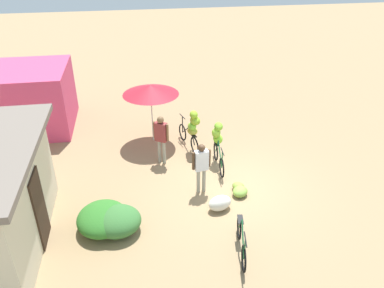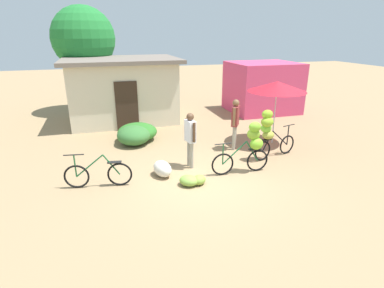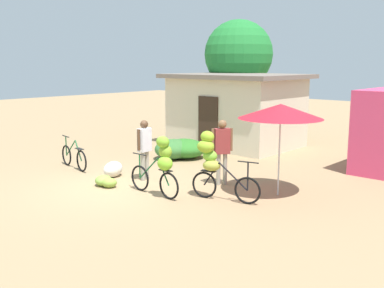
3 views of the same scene
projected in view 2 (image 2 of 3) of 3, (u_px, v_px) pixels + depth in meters
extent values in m
plane|color=#987C57|center=(203.00, 179.00, 8.51)|extent=(60.00, 60.00, 0.00)
cube|color=beige|center=(123.00, 92.00, 13.87)|extent=(4.46, 3.28, 2.61)
cube|color=#72665B|center=(120.00, 60.00, 13.40)|extent=(4.96, 3.78, 0.16)
cube|color=#332319|center=(127.00, 106.00, 12.48)|extent=(0.90, 0.06, 2.00)
cube|color=#D73F6A|center=(262.00, 87.00, 15.50)|extent=(3.20, 2.80, 2.43)
cylinder|color=brown|center=(89.00, 85.00, 15.39)|extent=(0.27, 0.27, 2.67)
sphere|color=#217630|center=(83.00, 38.00, 14.63)|extent=(2.98, 2.98, 2.98)
ellipsoid|color=#376F32|center=(134.00, 135.00, 11.05)|extent=(1.19, 1.26, 0.67)
ellipsoid|color=#2F7227|center=(137.00, 132.00, 11.46)|extent=(1.46, 1.38, 0.65)
cylinder|color=beige|center=(275.00, 114.00, 10.96)|extent=(0.04, 0.04, 2.16)
cone|color=red|center=(277.00, 86.00, 10.62)|extent=(2.02, 2.02, 0.35)
torus|color=black|center=(77.00, 177.00, 7.92)|extent=(0.65, 0.16, 0.65)
torus|color=black|center=(120.00, 174.00, 8.05)|extent=(0.65, 0.16, 0.65)
cylinder|color=#19592D|center=(111.00, 165.00, 7.93)|extent=(0.41, 0.10, 0.59)
cylinder|color=#19592D|center=(90.00, 166.00, 7.86)|extent=(0.73, 0.16, 0.60)
cylinder|color=black|center=(74.00, 155.00, 7.71)|extent=(0.50, 0.11, 0.03)
cylinder|color=#19592D|center=(75.00, 166.00, 7.82)|extent=(0.04, 0.04, 0.60)
cube|color=black|center=(114.00, 162.00, 7.91)|extent=(0.38, 0.20, 0.02)
torus|color=black|center=(223.00, 164.00, 8.65)|extent=(0.66, 0.07, 0.66)
torus|color=black|center=(257.00, 160.00, 8.90)|extent=(0.66, 0.07, 0.66)
cylinder|color=#19592D|center=(252.00, 151.00, 8.75)|extent=(0.41, 0.05, 0.64)
cylinder|color=#19592D|center=(235.00, 153.00, 8.62)|extent=(0.72, 0.06, 0.65)
cylinder|color=black|center=(223.00, 144.00, 8.44)|extent=(0.50, 0.05, 0.03)
cylinder|color=#19592D|center=(223.00, 154.00, 8.54)|extent=(0.04, 0.04, 0.61)
cube|color=black|center=(255.00, 149.00, 8.75)|extent=(0.36, 0.15, 0.02)
ellipsoid|color=#80C62D|center=(257.00, 144.00, 8.66)|extent=(0.43, 0.37, 0.33)
ellipsoid|color=#7EAC2C|center=(254.00, 134.00, 8.63)|extent=(0.42, 0.37, 0.33)
ellipsoid|color=#73AE29|center=(255.00, 127.00, 8.48)|extent=(0.37, 0.31, 0.27)
torus|color=black|center=(287.00, 145.00, 10.19)|extent=(0.63, 0.22, 0.64)
torus|color=black|center=(263.00, 151.00, 9.64)|extent=(0.63, 0.22, 0.64)
cylinder|color=black|center=(268.00, 141.00, 9.64)|extent=(0.41, 0.14, 0.60)
cylinder|color=black|center=(280.00, 138.00, 9.91)|extent=(0.72, 0.23, 0.61)
cylinder|color=black|center=(289.00, 125.00, 9.96)|extent=(0.49, 0.16, 0.03)
cylinder|color=black|center=(288.00, 135.00, 10.07)|extent=(0.04, 0.04, 0.66)
cube|color=black|center=(266.00, 140.00, 9.58)|extent=(0.38, 0.23, 0.02)
ellipsoid|color=#9DA23A|center=(268.00, 135.00, 9.57)|extent=(0.53, 0.49, 0.27)
ellipsoid|color=#78C034|center=(266.00, 128.00, 9.50)|extent=(0.41, 0.35, 0.27)
ellipsoid|color=#8AB02A|center=(267.00, 122.00, 9.31)|extent=(0.49, 0.43, 0.30)
ellipsoid|color=#8DBC29|center=(267.00, 114.00, 9.28)|extent=(0.35, 0.28, 0.27)
ellipsoid|color=#7FA741|center=(189.00, 180.00, 8.12)|extent=(0.67, 0.67, 0.27)
ellipsoid|color=#82A33D|center=(199.00, 180.00, 8.18)|extent=(0.52, 0.52, 0.26)
ellipsoid|color=silver|center=(162.00, 169.00, 8.62)|extent=(0.63, 0.80, 0.44)
cylinder|color=gray|center=(189.00, 153.00, 9.23)|extent=(0.11, 0.11, 0.81)
cylinder|color=gray|center=(192.00, 155.00, 9.08)|extent=(0.11, 0.11, 0.81)
cube|color=silver|center=(190.00, 131.00, 8.91)|extent=(0.27, 0.43, 0.64)
cylinder|color=#4C3321|center=(186.00, 128.00, 9.11)|extent=(0.08, 0.08, 0.57)
cylinder|color=#4C3321|center=(194.00, 133.00, 8.69)|extent=(0.08, 0.08, 0.57)
sphere|color=#4C3321|center=(190.00, 117.00, 8.76)|extent=(0.22, 0.22, 0.22)
cylinder|color=gray|center=(234.00, 138.00, 10.50)|extent=(0.11, 0.11, 0.84)
cylinder|color=gray|center=(235.00, 136.00, 10.66)|extent=(0.11, 0.11, 0.84)
cube|color=maroon|center=(235.00, 116.00, 10.32)|extent=(0.39, 0.44, 0.67)
cylinder|color=brown|center=(234.00, 117.00, 10.08)|extent=(0.08, 0.08, 0.60)
cylinder|color=brown|center=(237.00, 113.00, 10.53)|extent=(0.08, 0.08, 0.60)
sphere|color=brown|center=(236.00, 103.00, 10.17)|extent=(0.23, 0.23, 0.23)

